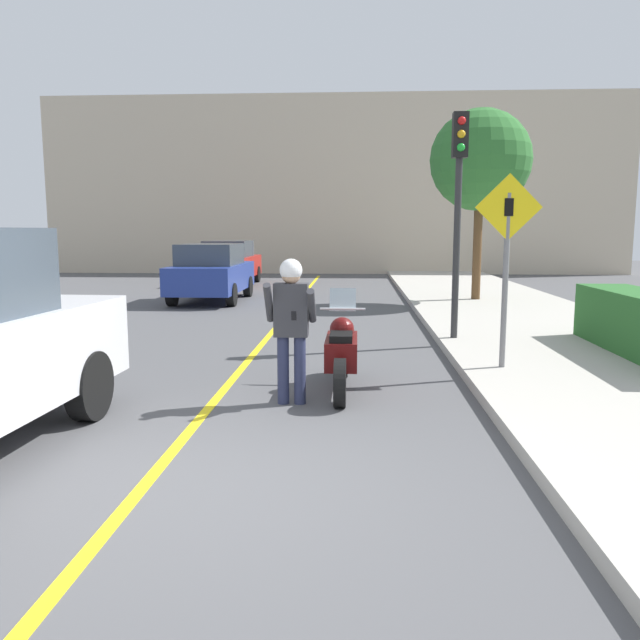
{
  "coord_description": "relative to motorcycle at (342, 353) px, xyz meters",
  "views": [
    {
      "loc": [
        1.11,
        -4.62,
        2.05
      ],
      "look_at": [
        0.64,
        3.46,
        0.89
      ],
      "focal_mm": 35.0,
      "sensor_mm": 36.0,
      "label": 1
    }
  ],
  "objects": [
    {
      "name": "parked_car_red",
      "position": [
        -4.66,
        15.75,
        0.36
      ],
      "size": [
        1.88,
        4.2,
        1.68
      ],
      "color": "black",
      "rests_on": "ground"
    },
    {
      "name": "motorcycle",
      "position": [
        0.0,
        0.0,
        0.0
      ],
      "size": [
        0.62,
        2.12,
        1.27
      ],
      "color": "black",
      "rests_on": "ground"
    },
    {
      "name": "sidewalk_curb",
      "position": [
        3.87,
        0.73,
        -0.42
      ],
      "size": [
        4.4,
        44.0,
        0.15
      ],
      "color": "#ADA89E",
      "rests_on": "ground"
    },
    {
      "name": "crossing_sign",
      "position": [
        2.24,
        0.85,
        1.27
      ],
      "size": [
        0.91,
        0.08,
        2.67
      ],
      "color": "slate",
      "rests_on": "sidewalk_curb"
    },
    {
      "name": "person_biker",
      "position": [
        -0.58,
        -0.68,
        0.57
      ],
      "size": [
        0.59,
        0.47,
        1.73
      ],
      "color": "#282D4C",
      "rests_on": "ground"
    },
    {
      "name": "parked_car_blue",
      "position": [
        -4.05,
        10.16,
        0.36
      ],
      "size": [
        1.88,
        4.2,
        1.68
      ],
      "color": "black",
      "rests_on": "ground"
    },
    {
      "name": "street_tree",
      "position": [
        3.55,
        9.8,
        3.46
      ],
      "size": [
        2.75,
        2.75,
        5.2
      ],
      "color": "brown",
      "rests_on": "sidewalk_curb"
    },
    {
      "name": "building_backdrop",
      "position": [
        -0.93,
        22.73,
        3.72
      ],
      "size": [
        28.0,
        1.2,
        8.41
      ],
      "color": "beige",
      "rests_on": "ground"
    },
    {
      "name": "road_center_line",
      "position": [
        -1.53,
        2.73,
        -0.49
      ],
      "size": [
        0.12,
        36.0,
        0.01
      ],
      "color": "yellow",
      "rests_on": "ground"
    },
    {
      "name": "traffic_light",
      "position": [
        1.95,
        3.27,
        2.37
      ],
      "size": [
        0.26,
        0.3,
        3.91
      ],
      "color": "#2D2D30",
      "rests_on": "sidewalk_curb"
    },
    {
      "name": "ground_plane",
      "position": [
        -0.93,
        -3.27,
        -0.49
      ],
      "size": [
        80.0,
        80.0,
        0.0
      ],
      "primitive_type": "plane",
      "color": "#4C4C4F"
    }
  ]
}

